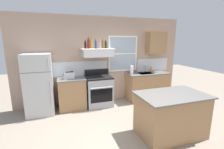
% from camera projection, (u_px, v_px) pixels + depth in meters
% --- Properties ---
extents(ground_plane, '(16.00, 16.00, 0.00)m').
position_uv_depth(ground_plane, '(132.00, 138.00, 3.27)').
color(ground_plane, gray).
extents(back_wall, '(5.40, 0.11, 2.70)m').
position_uv_depth(back_wall, '(104.00, 60.00, 5.05)').
color(back_wall, tan).
rests_on(back_wall, ground_plane).
extents(refrigerator, '(0.70, 0.72, 1.64)m').
position_uv_depth(refrigerator, '(39.00, 84.00, 4.21)').
color(refrigerator, '#B7BABC').
rests_on(refrigerator, ground_plane).
extents(counter_left_of_stove, '(0.79, 0.63, 0.91)m').
position_uv_depth(counter_left_of_stove, '(72.00, 93.00, 4.61)').
color(counter_left_of_stove, '#9E754C').
rests_on(counter_left_of_stove, ground_plane).
extents(toaster, '(0.30, 0.20, 0.19)m').
position_uv_depth(toaster, '(69.00, 75.00, 4.47)').
color(toaster, silver).
rests_on(toaster, counter_left_of_stove).
extents(stove_range, '(0.76, 0.69, 1.09)m').
position_uv_depth(stove_range, '(99.00, 91.00, 4.82)').
color(stove_range, '#9EA0A5').
rests_on(stove_range, ground_plane).
extents(range_hood_shelf, '(0.96, 0.52, 0.24)m').
position_uv_depth(range_hood_shelf, '(98.00, 53.00, 4.66)').
color(range_hood_shelf, silver).
extents(bottle_balsamic_dark, '(0.06, 0.06, 0.25)m').
position_uv_depth(bottle_balsamic_dark, '(85.00, 45.00, 4.52)').
color(bottle_balsamic_dark, black).
rests_on(bottle_balsamic_dark, range_hood_shelf).
extents(bottle_red_label_wine, '(0.07, 0.07, 0.32)m').
position_uv_depth(bottle_red_label_wine, '(88.00, 44.00, 4.56)').
color(bottle_red_label_wine, maroon).
rests_on(bottle_red_label_wine, range_hood_shelf).
extents(bottle_champagne_gold_foil, '(0.08, 0.08, 0.30)m').
position_uv_depth(bottle_champagne_gold_foil, '(92.00, 44.00, 4.61)').
color(bottle_champagne_gold_foil, '#B29333').
rests_on(bottle_champagne_gold_foil, range_hood_shelf).
extents(bottle_blue_liqueur, '(0.07, 0.07, 0.26)m').
position_uv_depth(bottle_blue_liqueur, '(96.00, 45.00, 4.56)').
color(bottle_blue_liqueur, '#1E478C').
rests_on(bottle_blue_liqueur, range_hood_shelf).
extents(bottle_rose_pink, '(0.07, 0.07, 0.28)m').
position_uv_depth(bottle_rose_pink, '(100.00, 44.00, 4.58)').
color(bottle_rose_pink, '#C67F84').
rests_on(bottle_rose_pink, range_hood_shelf).
extents(bottle_olive_oil_square, '(0.06, 0.06, 0.27)m').
position_uv_depth(bottle_olive_oil_square, '(103.00, 44.00, 4.64)').
color(bottle_olive_oil_square, '#4C601E').
rests_on(bottle_olive_oil_square, range_hood_shelf).
extents(bottle_brown_stout, '(0.06, 0.06, 0.25)m').
position_uv_depth(bottle_brown_stout, '(106.00, 45.00, 4.68)').
color(bottle_brown_stout, '#381E0F').
rests_on(bottle_brown_stout, range_hood_shelf).
extents(bottle_clear_tall, '(0.06, 0.06, 0.33)m').
position_uv_depth(bottle_clear_tall, '(109.00, 44.00, 4.71)').
color(bottle_clear_tall, silver).
rests_on(bottle_clear_tall, range_hood_shelf).
extents(counter_right_with_sink, '(1.43, 0.63, 0.91)m').
position_uv_depth(counter_right_with_sink, '(147.00, 86.00, 5.38)').
color(counter_right_with_sink, '#9E754C').
rests_on(counter_right_with_sink, ground_plane).
extents(sink_faucet, '(0.03, 0.17, 0.28)m').
position_uv_depth(sink_faucet, '(144.00, 67.00, 5.30)').
color(sink_faucet, silver).
rests_on(sink_faucet, counter_right_with_sink).
extents(paper_towel_roll, '(0.11, 0.11, 0.27)m').
position_uv_depth(paper_towel_roll, '(132.00, 70.00, 5.07)').
color(paper_towel_roll, white).
rests_on(paper_towel_roll, counter_right_with_sink).
extents(dish_soap_bottle, '(0.06, 0.06, 0.18)m').
position_uv_depth(dish_soap_bottle, '(151.00, 69.00, 5.41)').
color(dish_soap_bottle, orange).
rests_on(dish_soap_bottle, counter_right_with_sink).
extents(kitchen_island, '(1.40, 0.90, 0.91)m').
position_uv_depth(kitchen_island, '(171.00, 115.00, 3.29)').
color(kitchen_island, '#9E754C').
rests_on(kitchen_island, ground_plane).
extents(upper_cabinet_right, '(0.64, 0.32, 0.70)m').
position_uv_depth(upper_cabinet_right, '(156.00, 43.00, 5.31)').
color(upper_cabinet_right, '#9E754C').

